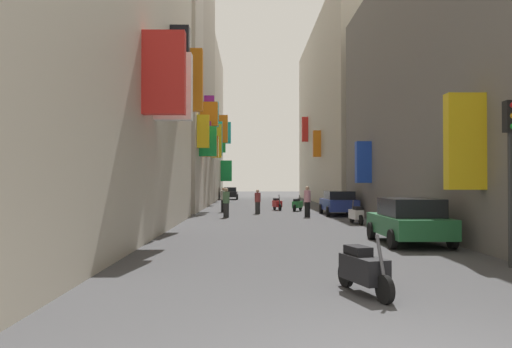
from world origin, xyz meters
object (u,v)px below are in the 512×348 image
(parked_car_blue, at_px, (338,202))
(pedestrian_near_right, at_px, (307,202))
(parked_car_green, at_px, (409,220))
(pedestrian_near_left, at_px, (226,203))
(parked_car_black, at_px, (230,193))
(scooter_white, at_px, (356,214))
(pedestrian_mid_street, at_px, (223,200))
(scooter_black, at_px, (363,269))
(traffic_light_near_corner, at_px, (510,153))
(scooter_green, at_px, (297,204))
(scooter_red, at_px, (277,204))
(pedestrian_crossing, at_px, (258,202))

(parked_car_blue, height_order, pedestrian_near_right, pedestrian_near_right)
(parked_car_green, height_order, pedestrian_near_left, pedestrian_near_left)
(parked_car_black, distance_m, scooter_white, 34.63)
(scooter_white, distance_m, pedestrian_mid_street, 11.81)
(parked_car_blue, distance_m, scooter_black, 21.78)
(parked_car_black, xyz_separation_m, traffic_light_near_corner, (8.41, -46.09, 1.98))
(pedestrian_mid_street, height_order, traffic_light_near_corner, traffic_light_near_corner)
(scooter_black, relative_size, traffic_light_near_corner, 0.46)
(scooter_white, xyz_separation_m, pedestrian_near_left, (-6.46, 4.44, 0.38))
(pedestrian_near_right, relative_size, pedestrian_mid_street, 1.07)
(traffic_light_near_corner, bearing_deg, pedestrian_mid_street, 109.91)
(pedestrian_near_right, distance_m, traffic_light_near_corner, 17.43)
(scooter_green, relative_size, pedestrian_near_left, 1.12)
(parked_car_black, relative_size, scooter_white, 2.16)
(scooter_red, bearing_deg, scooter_green, -38.59)
(parked_car_green, distance_m, scooter_black, 7.93)
(pedestrian_mid_street, bearing_deg, parked_car_blue, -23.54)
(scooter_red, bearing_deg, scooter_black, -89.94)
(parked_car_green, relative_size, pedestrian_crossing, 2.55)
(parked_car_blue, relative_size, pedestrian_near_right, 2.44)
(parked_car_green, relative_size, scooter_white, 2.10)
(pedestrian_near_right, relative_size, traffic_light_near_corner, 0.45)
(scooter_green, relative_size, pedestrian_near_right, 1.06)
(scooter_white, bearing_deg, scooter_green, 99.57)
(scooter_white, relative_size, scooter_green, 0.99)
(pedestrian_near_right, bearing_deg, parked_car_green, -81.68)
(pedestrian_mid_street, bearing_deg, scooter_green, 11.95)
(parked_car_green, relative_size, traffic_light_near_corner, 0.99)
(parked_car_green, bearing_deg, pedestrian_mid_street, 111.74)
(parked_car_blue, distance_m, scooter_white, 6.48)
(parked_car_green, height_order, scooter_green, parked_car_green)
(parked_car_blue, relative_size, scooter_white, 2.32)
(pedestrian_crossing, bearing_deg, pedestrian_mid_street, 141.35)
(scooter_red, xyz_separation_m, traffic_light_near_corner, (4.19, -24.00, 2.25))
(pedestrian_near_right, bearing_deg, scooter_red, 101.11)
(scooter_green, bearing_deg, pedestrian_mid_street, -168.05)
(pedestrian_crossing, relative_size, pedestrian_near_left, 0.92)
(parked_car_black, xyz_separation_m, scooter_white, (7.36, -33.84, -0.28))
(pedestrian_near_right, bearing_deg, pedestrian_near_left, -175.06)
(parked_car_blue, xyz_separation_m, pedestrian_near_right, (-2.10, -1.62, 0.12))
(pedestrian_near_left, bearing_deg, scooter_black, -80.26)
(pedestrian_near_left, bearing_deg, scooter_green, 53.18)
(parked_car_black, xyz_separation_m, scooter_black, (4.25, -48.87, -0.28))
(traffic_light_near_corner, bearing_deg, pedestrian_near_right, 99.41)
(pedestrian_near_left, relative_size, pedestrian_near_right, 0.95)
(scooter_white, bearing_deg, parked_car_black, 102.28)
(scooter_red, distance_m, traffic_light_near_corner, 24.46)
(scooter_white, xyz_separation_m, scooter_green, (-1.80, 10.67, 0.00))
(parked_car_black, relative_size, scooter_black, 2.19)
(pedestrian_near_left, bearing_deg, parked_car_black, 91.77)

